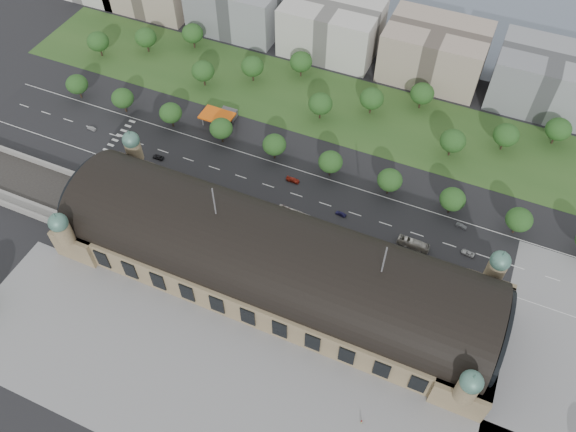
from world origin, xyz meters
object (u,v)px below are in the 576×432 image
at_px(petrol_station, 223,115).
at_px(pedestrian_0, 361,422).
at_px(traffic_car_0, 92,128).
at_px(parked_car_2, 146,180).
at_px(parked_car_3, 215,203).
at_px(parked_car_6, 243,204).
at_px(traffic_car_6, 468,253).
at_px(bus_east, 413,244).
at_px(traffic_car_4, 341,214).
at_px(parked_car_4, 178,191).
at_px(bus_mid, 294,215).
at_px(traffic_car_3, 293,180).
at_px(traffic_car_5, 461,226).
at_px(parked_car_5, 244,214).
at_px(parked_car_1, 119,171).
at_px(bus_west, 280,211).
at_px(parked_car_0, 138,168).
at_px(traffic_car_2, 158,157).

xyz_separation_m(petrol_station, pedestrian_0, (97.29, -100.38, -2.03)).
relative_size(traffic_car_0, parked_car_2, 0.79).
height_order(parked_car_3, parked_car_6, parked_car_6).
distance_m(traffic_car_0, parked_car_2, 40.88).
height_order(traffic_car_6, bus_east, bus_east).
bearing_deg(bus_east, traffic_car_4, 84.96).
xyz_separation_m(parked_car_4, bus_mid, (46.51, 6.00, 1.18)).
relative_size(traffic_car_4, pedestrian_0, 2.26).
xyz_separation_m(traffic_car_3, traffic_car_5, (66.03, 3.74, -0.12)).
bearing_deg(traffic_car_4, traffic_car_5, 113.37).
height_order(parked_car_2, parked_car_5, parked_car_2).
distance_m(traffic_car_5, bus_east, 21.12).
bearing_deg(parked_car_1, parked_car_6, 62.87).
bearing_deg(petrol_station, pedestrian_0, -45.90).
bearing_deg(traffic_car_4, bus_west, -61.02).
xyz_separation_m(bus_mid, bus_east, (44.42, 5.00, -0.23)).
height_order(traffic_car_5, pedestrian_0, pedestrian_0).
height_order(traffic_car_5, bus_mid, bus_mid).
relative_size(traffic_car_3, parked_car_6, 0.97).
bearing_deg(parked_car_0, parked_car_3, 52.02).
relative_size(traffic_car_4, parked_car_2, 0.78).
bearing_deg(parked_car_1, petrol_station, 120.25).
distance_m(traffic_car_0, bus_east, 143.08).
bearing_deg(traffic_car_0, parked_car_6, 85.60).
bearing_deg(bus_west, petrol_station, 49.58).
bearing_deg(petrol_station, traffic_car_5, -9.22).
bearing_deg(traffic_car_0, parked_car_1, 61.64).
bearing_deg(petrol_station, traffic_car_0, -150.30).
distance_m(parked_car_4, bus_mid, 46.91).
distance_m(parked_car_1, bus_west, 67.85).
height_order(traffic_car_4, pedestrian_0, pedestrian_0).
bearing_deg(parked_car_3, bus_mid, 65.16).
height_order(traffic_car_6, pedestrian_0, pedestrian_0).
bearing_deg(parked_car_5, bus_west, 83.73).
distance_m(parked_car_3, bus_west, 25.06).
bearing_deg(parked_car_4, parked_car_1, -119.40).
relative_size(traffic_car_0, traffic_car_3, 0.79).
bearing_deg(parked_car_5, petrol_station, -177.27).
bearing_deg(petrol_station, traffic_car_3, -26.90).
relative_size(traffic_car_2, traffic_car_4, 1.14).
xyz_separation_m(parked_car_3, bus_east, (74.61, 10.59, 0.86)).
relative_size(parked_car_1, bus_west, 0.42).
xyz_separation_m(parked_car_4, bus_east, (90.94, 11.00, 0.96)).
height_order(petrol_station, bus_mid, petrol_station).
distance_m(traffic_car_3, bus_east, 53.39).
height_order(traffic_car_3, parked_car_2, traffic_car_3).
height_order(parked_car_6, pedestrian_0, pedestrian_0).
relative_size(parked_car_5, pedestrian_0, 2.71).
height_order(petrol_station, parked_car_0, petrol_station).
distance_m(traffic_car_2, parked_car_4, 20.97).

